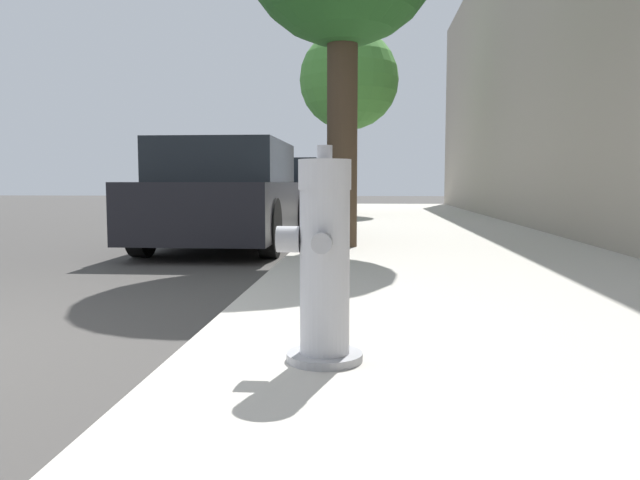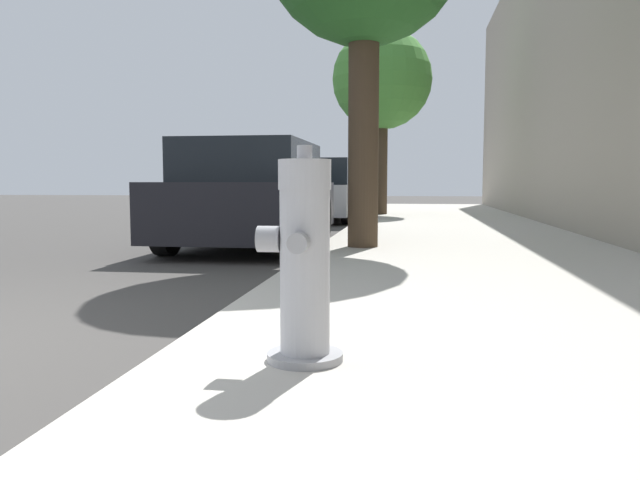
{
  "view_description": "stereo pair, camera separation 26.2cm",
  "coord_description": "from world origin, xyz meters",
  "px_view_note": "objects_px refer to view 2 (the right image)",
  "views": [
    {
      "loc": [
        2.54,
        -2.74,
        0.89
      ],
      "look_at": [
        2.24,
        1.05,
        0.54
      ],
      "focal_mm": 35.0,
      "sensor_mm": 36.0,
      "label": 1
    },
    {
      "loc": [
        2.8,
        -2.71,
        0.89
      ],
      "look_at": [
        2.24,
        1.05,
        0.54
      ],
      "focal_mm": 35.0,
      "sensor_mm": 36.0,
      "label": 2
    }
  ],
  "objects_px": {
    "parked_car_far": "(344,189)",
    "parked_car_mid": "(318,191)",
    "street_tree_far": "(382,80)",
    "parked_car_near": "(253,196)",
    "fire_hydrant": "(304,263)"
  },
  "relations": [
    {
      "from": "fire_hydrant",
      "to": "parked_car_near",
      "type": "height_order",
      "value": "parked_car_near"
    },
    {
      "from": "parked_car_mid",
      "to": "parked_car_far",
      "type": "xyz_separation_m",
      "value": [
        0.0,
        5.65,
        -0.01
      ]
    },
    {
      "from": "fire_hydrant",
      "to": "parked_car_mid",
      "type": "bearing_deg",
      "value": 98.38
    },
    {
      "from": "parked_car_mid",
      "to": "parked_car_far",
      "type": "bearing_deg",
      "value": 89.95
    },
    {
      "from": "parked_car_mid",
      "to": "street_tree_far",
      "type": "relative_size",
      "value": 1.02
    },
    {
      "from": "parked_car_far",
      "to": "street_tree_far",
      "type": "relative_size",
      "value": 0.9
    },
    {
      "from": "parked_car_far",
      "to": "parked_car_mid",
      "type": "bearing_deg",
      "value": -90.05
    },
    {
      "from": "parked_car_near",
      "to": "parked_car_far",
      "type": "relative_size",
      "value": 1.06
    },
    {
      "from": "parked_car_near",
      "to": "parked_car_far",
      "type": "bearing_deg",
      "value": 90.16
    },
    {
      "from": "parked_car_near",
      "to": "parked_car_far",
      "type": "xyz_separation_m",
      "value": [
        -0.03,
        11.94,
        -0.03
      ]
    },
    {
      "from": "parked_car_mid",
      "to": "parked_car_near",
      "type": "bearing_deg",
      "value": -89.66
    },
    {
      "from": "parked_car_near",
      "to": "parked_car_mid",
      "type": "height_order",
      "value": "parked_car_near"
    },
    {
      "from": "parked_car_mid",
      "to": "fire_hydrant",
      "type": "bearing_deg",
      "value": -81.62
    },
    {
      "from": "parked_car_near",
      "to": "parked_car_mid",
      "type": "relative_size",
      "value": 0.94
    },
    {
      "from": "fire_hydrant",
      "to": "street_tree_far",
      "type": "xyz_separation_m",
      "value": [
        -0.32,
        12.63,
        2.77
      ]
    }
  ]
}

